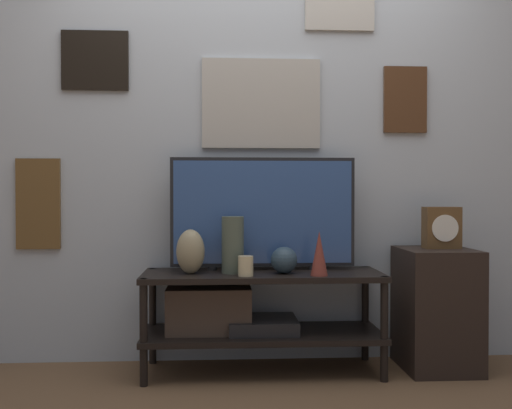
{
  "coord_description": "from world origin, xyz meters",
  "views": [
    {
      "loc": [
        -0.22,
        -2.88,
        0.95
      ],
      "look_at": [
        -0.03,
        0.27,
        0.89
      ],
      "focal_mm": 42.0,
      "sensor_mm": 36.0,
      "label": 1
    }
  ],
  "objects_px": {
    "vase_tall_ceramic": "(233,245)",
    "candle_jar": "(246,266)",
    "vase_round_glass": "(284,260)",
    "mantel_clock": "(442,228)",
    "vase_slim_bronze": "(319,253)",
    "vase_urn_stoneware": "(190,252)",
    "television": "(263,212)"
  },
  "relations": [
    {
      "from": "vase_tall_ceramic",
      "to": "candle_jar",
      "type": "xyz_separation_m",
      "value": [
        0.06,
        -0.12,
        -0.1
      ]
    },
    {
      "from": "vase_round_glass",
      "to": "mantel_clock",
      "type": "xyz_separation_m",
      "value": [
        0.87,
        0.08,
        0.16
      ]
    },
    {
      "from": "candle_jar",
      "to": "mantel_clock",
      "type": "bearing_deg",
      "value": 9.03
    },
    {
      "from": "mantel_clock",
      "to": "candle_jar",
      "type": "bearing_deg",
      "value": -170.97
    },
    {
      "from": "vase_round_glass",
      "to": "vase_tall_ceramic",
      "type": "bearing_deg",
      "value": 173.05
    },
    {
      "from": "vase_slim_bronze",
      "to": "candle_jar",
      "type": "relative_size",
      "value": 2.22
    },
    {
      "from": "vase_urn_stoneware",
      "to": "candle_jar",
      "type": "xyz_separation_m",
      "value": [
        0.28,
        -0.1,
        -0.06
      ]
    },
    {
      "from": "television",
      "to": "vase_tall_ceramic",
      "type": "distance_m",
      "value": 0.27
    },
    {
      "from": "television",
      "to": "vase_slim_bronze",
      "type": "relative_size",
      "value": 4.44
    },
    {
      "from": "vase_tall_ceramic",
      "to": "vase_round_glass",
      "type": "bearing_deg",
      "value": -6.95
    },
    {
      "from": "vase_tall_ceramic",
      "to": "vase_slim_bronze",
      "type": "xyz_separation_m",
      "value": [
        0.44,
        -0.12,
        -0.04
      ]
    },
    {
      "from": "television",
      "to": "mantel_clock",
      "type": "bearing_deg",
      "value": -4.03
    },
    {
      "from": "vase_urn_stoneware",
      "to": "candle_jar",
      "type": "height_order",
      "value": "vase_urn_stoneware"
    },
    {
      "from": "vase_tall_ceramic",
      "to": "mantel_clock",
      "type": "bearing_deg",
      "value": 2.64
    },
    {
      "from": "vase_round_glass",
      "to": "mantel_clock",
      "type": "relative_size",
      "value": 0.62
    },
    {
      "from": "television",
      "to": "vase_tall_ceramic",
      "type": "bearing_deg",
      "value": -144.16
    },
    {
      "from": "vase_tall_ceramic",
      "to": "vase_round_glass",
      "type": "distance_m",
      "value": 0.28
    },
    {
      "from": "vase_urn_stoneware",
      "to": "vase_slim_bronze",
      "type": "height_order",
      "value": "vase_urn_stoneware"
    },
    {
      "from": "vase_slim_bronze",
      "to": "vase_round_glass",
      "type": "height_order",
      "value": "vase_slim_bronze"
    },
    {
      "from": "vase_slim_bronze",
      "to": "vase_round_glass",
      "type": "relative_size",
      "value": 1.62
    },
    {
      "from": "vase_round_glass",
      "to": "candle_jar",
      "type": "relative_size",
      "value": 1.37
    },
    {
      "from": "vase_urn_stoneware",
      "to": "vase_round_glass",
      "type": "relative_size",
      "value": 1.65
    },
    {
      "from": "vase_tall_ceramic",
      "to": "vase_round_glass",
      "type": "xyz_separation_m",
      "value": [
        0.27,
        -0.03,
        -0.08
      ]
    },
    {
      "from": "vase_round_glass",
      "to": "mantel_clock",
      "type": "bearing_deg",
      "value": 5.58
    },
    {
      "from": "vase_slim_bronze",
      "to": "vase_tall_ceramic",
      "type": "bearing_deg",
      "value": 164.36
    },
    {
      "from": "vase_urn_stoneware",
      "to": "candle_jar",
      "type": "bearing_deg",
      "value": -20.35
    },
    {
      "from": "vase_urn_stoneware",
      "to": "vase_slim_bronze",
      "type": "xyz_separation_m",
      "value": [
        0.66,
        -0.11,
        -0.0
      ]
    },
    {
      "from": "vase_round_glass",
      "to": "candle_jar",
      "type": "height_order",
      "value": "vase_round_glass"
    },
    {
      "from": "television",
      "to": "vase_slim_bronze",
      "type": "height_order",
      "value": "television"
    },
    {
      "from": "vase_tall_ceramic",
      "to": "television",
      "type": "bearing_deg",
      "value": 35.84
    },
    {
      "from": "vase_urn_stoneware",
      "to": "vase_tall_ceramic",
      "type": "bearing_deg",
      "value": 3.5
    },
    {
      "from": "television",
      "to": "mantel_clock",
      "type": "xyz_separation_m",
      "value": [
        0.97,
        -0.07,
        -0.08
      ]
    }
  ]
}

